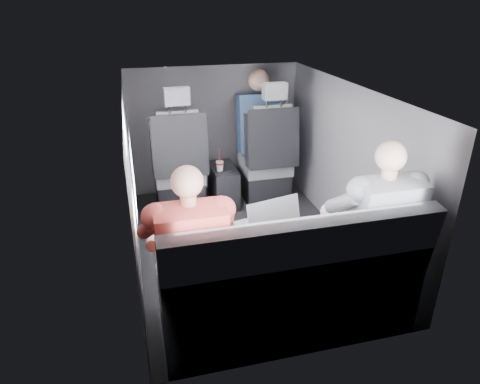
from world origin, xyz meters
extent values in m
plane|color=black|center=(0.00, 0.00, 0.00)|extent=(2.60, 2.60, 0.00)
plane|color=#B2B2AD|center=(0.00, 0.00, 1.35)|extent=(2.60, 2.60, 0.00)
cube|color=#56565B|center=(-0.90, 0.00, 0.68)|extent=(0.02, 2.60, 1.35)
cube|color=#56565B|center=(0.90, 0.00, 0.68)|extent=(0.02, 2.60, 1.35)
cube|color=#56565B|center=(0.00, 1.30, 0.68)|extent=(1.80, 0.02, 1.35)
cube|color=#56565B|center=(0.00, -1.30, 0.68)|extent=(1.80, 0.02, 1.35)
cube|color=white|center=(-0.88, -0.30, 0.90)|extent=(0.02, 0.75, 0.42)
cube|color=black|center=(0.45, 0.67, 0.80)|extent=(0.35, 0.11, 0.59)
cube|color=black|center=(-0.45, 0.92, 0.15)|extent=(0.46, 0.48, 0.30)
cube|color=slate|center=(-0.45, 0.90, 0.38)|extent=(0.48, 0.46, 0.14)
cube|color=slate|center=(-0.45, 0.70, 0.75)|extent=(0.38, 0.18, 0.61)
cube|color=black|center=(-0.67, 0.70, 0.72)|extent=(0.08, 0.21, 0.53)
cube|color=black|center=(-0.23, 0.70, 0.72)|extent=(0.08, 0.21, 0.53)
cube|color=black|center=(-0.45, 0.64, 0.74)|extent=(0.50, 0.11, 0.58)
cube|color=slate|center=(-0.45, 0.66, 1.19)|extent=(0.22, 0.10, 0.15)
cube|color=black|center=(0.45, 0.92, 0.15)|extent=(0.46, 0.48, 0.30)
cube|color=slate|center=(0.45, 0.90, 0.38)|extent=(0.48, 0.46, 0.14)
cube|color=slate|center=(0.45, 0.70, 0.75)|extent=(0.38, 0.18, 0.61)
cube|color=black|center=(0.23, 0.70, 0.72)|extent=(0.08, 0.21, 0.53)
cube|color=black|center=(0.67, 0.70, 0.72)|extent=(0.08, 0.21, 0.53)
cube|color=black|center=(0.45, 0.64, 0.74)|extent=(0.50, 0.11, 0.58)
cube|color=slate|center=(0.45, 0.66, 1.19)|extent=(0.22, 0.10, 0.15)
cube|color=black|center=(0.00, 0.88, 0.20)|extent=(0.24, 0.48, 0.40)
cylinder|color=black|center=(-0.05, 0.76, 0.41)|extent=(0.09, 0.09, 0.01)
cylinder|color=black|center=(0.06, 0.76, 0.41)|extent=(0.09, 0.09, 0.01)
cube|color=slate|center=(0.00, -1.02, 0.23)|extent=(1.60, 0.50, 0.45)
cube|color=slate|center=(0.00, -1.25, 0.68)|extent=(1.60, 0.17, 0.47)
cylinder|color=red|center=(-0.06, 0.78, 0.49)|extent=(0.08, 0.08, 0.02)
cylinder|color=white|center=(-0.06, 0.78, 0.50)|extent=(0.08, 0.08, 0.01)
cylinder|color=red|center=(-0.06, 0.78, 0.57)|extent=(0.01, 0.01, 0.13)
cube|color=white|center=(-0.55, -0.75, 0.59)|extent=(0.36, 0.27, 0.02)
cube|color=silver|center=(-0.55, -0.76, 0.60)|extent=(0.29, 0.16, 0.00)
cube|color=white|center=(-0.55, -0.67, 0.60)|extent=(0.11, 0.06, 0.00)
cube|color=white|center=(-0.55, -0.90, 0.72)|extent=(0.35, 0.10, 0.24)
cube|color=white|center=(-0.55, -0.90, 0.71)|extent=(0.30, 0.08, 0.20)
cube|color=#ACADB1|center=(-0.05, -0.70, 0.59)|extent=(0.42, 0.33, 0.02)
cube|color=silver|center=(-0.05, -0.72, 0.60)|extent=(0.33, 0.21, 0.00)
cube|color=#ACADB1|center=(-0.05, -0.62, 0.60)|extent=(0.12, 0.08, 0.00)
cube|color=#ACADB1|center=(-0.05, -0.86, 0.72)|extent=(0.38, 0.16, 0.24)
cube|color=white|center=(-0.05, -0.85, 0.72)|extent=(0.33, 0.13, 0.21)
cube|color=black|center=(0.63, -0.79, 0.59)|extent=(0.34, 0.26, 0.02)
cube|color=black|center=(0.63, -0.80, 0.60)|extent=(0.27, 0.16, 0.00)
cube|color=black|center=(0.63, -0.72, 0.60)|extent=(0.10, 0.06, 0.00)
cube|color=black|center=(0.63, -0.92, 0.70)|extent=(0.31, 0.11, 0.20)
cube|color=white|center=(0.63, -0.91, 0.70)|extent=(0.27, 0.09, 0.17)
cube|color=#37363B|center=(-0.71, -0.90, 0.51)|extent=(0.14, 0.42, 0.12)
cube|color=#37363B|center=(-0.50, -0.90, 0.51)|extent=(0.14, 0.42, 0.12)
cube|color=#37363B|center=(-0.71, -0.68, 0.23)|extent=(0.12, 0.12, 0.45)
cube|color=#37363B|center=(-0.50, -0.68, 0.23)|extent=(0.12, 0.12, 0.45)
cube|color=#CD4F43|center=(-0.61, -1.10, 0.75)|extent=(0.38, 0.26, 0.52)
sphere|color=#D69E86|center=(-0.61, -1.07, 1.12)|extent=(0.17, 0.17, 0.17)
cylinder|color=#D69E86|center=(-0.80, -0.82, 0.66)|extent=(0.11, 0.26, 0.11)
cylinder|color=#D69E86|center=(-0.42, -0.82, 0.66)|extent=(0.11, 0.26, 0.11)
cube|color=navy|center=(0.46, -0.90, 0.52)|extent=(0.15, 0.44, 0.13)
cube|color=navy|center=(0.68, -0.90, 0.52)|extent=(0.15, 0.44, 0.13)
cube|color=navy|center=(0.46, -0.67, 0.23)|extent=(0.13, 0.13, 0.45)
cube|color=navy|center=(0.68, -0.67, 0.23)|extent=(0.13, 0.13, 0.45)
cube|color=gray|center=(0.57, -1.10, 0.76)|extent=(0.40, 0.27, 0.54)
sphere|color=beige|center=(0.57, -1.07, 1.15)|extent=(0.18, 0.18, 0.18)
cylinder|color=beige|center=(0.37, -0.82, 0.67)|extent=(0.11, 0.28, 0.12)
cylinder|color=beige|center=(0.77, -0.82, 0.67)|extent=(0.11, 0.28, 0.12)
cube|color=navy|center=(0.42, 1.08, 0.78)|extent=(0.43, 0.27, 0.62)
sphere|color=#D69E86|center=(0.42, 1.10, 1.22)|extent=(0.21, 0.21, 0.21)
cube|color=navy|center=(0.42, 1.14, 0.49)|extent=(0.36, 0.43, 0.13)
camera|label=1|loc=(-0.84, -3.09, 1.98)|focal=32.00mm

